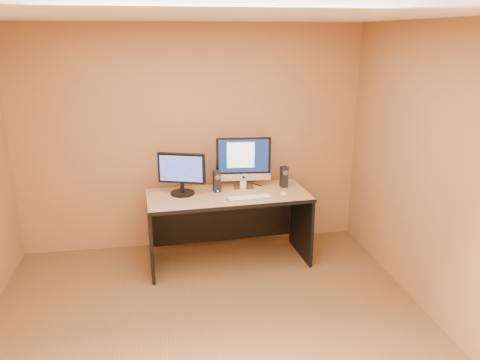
# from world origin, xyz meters

# --- Properties ---
(floor) EXTENTS (4.00, 4.00, 0.00)m
(floor) POSITION_xyz_m (0.00, 0.00, 0.00)
(floor) COLOR brown
(floor) RESTS_ON ground
(walls) EXTENTS (4.00, 4.00, 2.60)m
(walls) POSITION_xyz_m (0.00, 0.00, 1.30)
(walls) COLOR #9A6A3E
(walls) RESTS_ON ground
(ceiling) EXTENTS (4.00, 4.00, 0.00)m
(ceiling) POSITION_xyz_m (0.00, 0.00, 2.60)
(ceiling) COLOR white
(ceiling) RESTS_ON walls
(desk) EXTENTS (1.78, 0.86, 0.81)m
(desk) POSITION_xyz_m (0.34, 1.42, 0.40)
(desk) COLOR tan
(desk) RESTS_ON ground
(imac) EXTENTS (0.64, 0.28, 0.60)m
(imac) POSITION_xyz_m (0.55, 1.61, 1.11)
(imac) COLOR #B8B9BD
(imac) RESTS_ON desk
(second_monitor) EXTENTS (0.58, 0.42, 0.46)m
(second_monitor) POSITION_xyz_m (-0.15, 1.51, 1.04)
(second_monitor) COLOR black
(second_monitor) RESTS_ON desk
(speaker_left) EXTENTS (0.08, 0.09, 0.24)m
(speaker_left) POSITION_xyz_m (0.23, 1.53, 0.93)
(speaker_left) COLOR black
(speaker_left) RESTS_ON desk
(speaker_right) EXTENTS (0.09, 0.09, 0.24)m
(speaker_right) POSITION_xyz_m (1.00, 1.56, 0.93)
(speaker_right) COLOR black
(speaker_right) RESTS_ON desk
(keyboard) EXTENTS (0.48, 0.16, 0.02)m
(keyboard) POSITION_xyz_m (0.54, 1.25, 0.82)
(keyboard) COLOR silver
(keyboard) RESTS_ON desk
(mouse) EXTENTS (0.07, 0.12, 0.04)m
(mouse) POSITION_xyz_m (0.93, 1.29, 0.83)
(mouse) COLOR silver
(mouse) RESTS_ON desk
(cable_a) EXTENTS (0.14, 0.20, 0.01)m
(cable_a) POSITION_xyz_m (0.69, 1.72, 0.81)
(cable_a) COLOR black
(cable_a) RESTS_ON desk
(cable_b) EXTENTS (0.05, 0.19, 0.01)m
(cable_b) POSITION_xyz_m (0.54, 1.75, 0.81)
(cable_b) COLOR black
(cable_b) RESTS_ON desk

